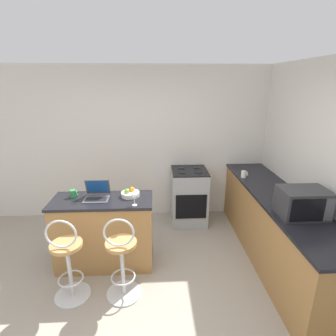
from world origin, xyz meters
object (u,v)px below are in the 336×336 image
object	(u,v)px
laptop	(97,194)
mug_white	(244,174)
wine_glass_tall	(134,196)
bar_stool_near	(68,261)
bar_stool_far	(122,259)
microwave	(303,203)
fruit_bowl	(130,193)
mug_green	(73,193)
stove_range	(189,196)

from	to	relation	value
laptop	mug_white	bearing A→B (deg)	17.14
mug_white	wine_glass_tall	size ratio (longest dim) A/B	0.63
bar_stool_near	bar_stool_far	bearing A→B (deg)	0.00
microwave	fruit_bowl	world-z (taller)	microwave
microwave	mug_green	bearing A→B (deg)	166.72
wine_glass_tall	mug_green	bearing A→B (deg)	160.63
bar_stool_near	stove_range	distance (m)	2.24
mug_white	mug_green	bearing A→B (deg)	-165.91
stove_range	mug_green	bearing A→B (deg)	-148.62
microwave	stove_range	size ratio (longest dim) A/B	0.52
laptop	fruit_bowl	size ratio (longest dim) A/B	1.30
microwave	fruit_bowl	distance (m)	2.00
bar_stool_far	fruit_bowl	distance (m)	0.83
laptop	mug_green	bearing A→B (deg)	172.22
fruit_bowl	bar_stool_far	bearing A→B (deg)	-94.82
microwave	fruit_bowl	xyz separation A→B (m)	(-1.90, 0.61, -0.12)
microwave	stove_range	bearing A→B (deg)	122.41
mug_green	fruit_bowl	world-z (taller)	fruit_bowl
mug_white	mug_green	xyz separation A→B (m)	(-2.38, -0.60, -0.01)
wine_glass_tall	laptop	bearing A→B (deg)	153.99
bar_stool_far	microwave	distance (m)	2.05
laptop	wine_glass_tall	xyz separation A→B (m)	(0.49, -0.24, 0.07)
bar_stool_near	microwave	size ratio (longest dim) A/B	2.06
bar_stool_near	bar_stool_far	distance (m)	0.58
mug_green	bar_stool_near	bearing A→B (deg)	-83.04
bar_stool_far	fruit_bowl	bearing A→B (deg)	85.18
fruit_bowl	stove_range	bearing A→B (deg)	47.98
mug_green	fruit_bowl	size ratio (longest dim) A/B	0.43
bar_stool_far	microwave	size ratio (longest dim) A/B	2.06
laptop	stove_range	bearing A→B (deg)	38.20
bar_stool_near	microwave	world-z (taller)	microwave
microwave	mug_white	world-z (taller)	microwave
bar_stool_far	microwave	world-z (taller)	microwave
bar_stool_near	laptop	distance (m)	0.84
laptop	mug_white	world-z (taller)	laptop
bar_stool_near	bar_stool_far	world-z (taller)	same
mug_white	fruit_bowl	xyz separation A→B (m)	(-1.67, -0.60, -0.01)
microwave	fruit_bowl	bearing A→B (deg)	162.14
fruit_bowl	mug_green	bearing A→B (deg)	179.57
bar_stool_near	bar_stool_far	size ratio (longest dim) A/B	1.00
bar_stool_near	mug_green	xyz separation A→B (m)	(-0.08, 0.67, 0.50)
wine_glass_tall	bar_stool_near	bearing A→B (deg)	-151.31
laptop	fruit_bowl	distance (m)	0.41
stove_range	mug_white	bearing A→B (deg)	-25.97
stove_range	mug_green	xyz separation A→B (m)	(-1.60, -0.98, 0.52)
fruit_bowl	wine_glass_tall	distance (m)	0.30
stove_range	bar_stool_far	bearing A→B (deg)	-119.78
mug_white	laptop	bearing A→B (deg)	-162.86
bar_stool_near	wine_glass_tall	world-z (taller)	wine_glass_tall
bar_stool_far	mug_green	bearing A→B (deg)	134.73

